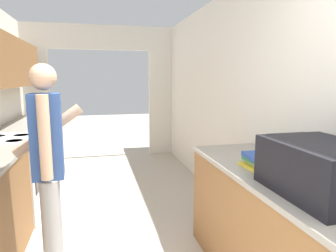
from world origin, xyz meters
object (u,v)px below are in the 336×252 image
object	(u,v)px
book_stack	(264,162)
range_oven	(9,178)
person	(49,169)
suitcase	(322,169)

from	to	relation	value
book_stack	range_oven	bearing A→B (deg)	142.04
person	suitcase	world-z (taller)	person
range_oven	book_stack	world-z (taller)	range_oven
suitcase	person	bearing A→B (deg)	149.31
person	book_stack	world-z (taller)	person
range_oven	book_stack	distance (m)	2.70
suitcase	book_stack	size ratio (longest dim) A/B	2.04
person	book_stack	xyz separation A→B (m)	(1.49, -0.42, 0.07)
person	book_stack	bearing A→B (deg)	-109.30
range_oven	book_stack	size ratio (longest dim) A/B	3.24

